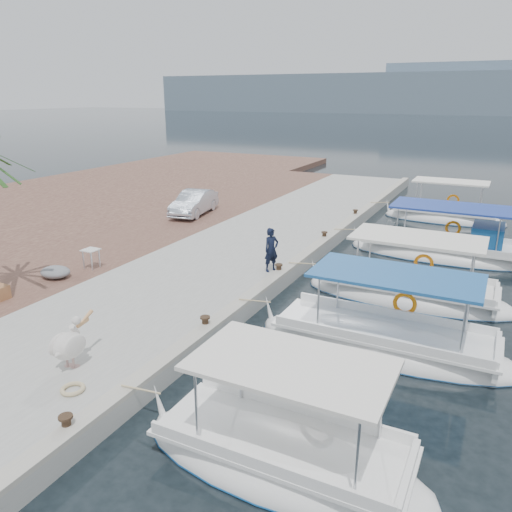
% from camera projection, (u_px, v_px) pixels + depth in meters
% --- Properties ---
extents(ground, '(400.00, 400.00, 0.00)m').
position_uv_depth(ground, '(270.00, 302.00, 16.86)').
color(ground, black).
rests_on(ground, ground).
extents(concrete_quay, '(6.00, 40.00, 0.50)m').
position_uv_depth(concrete_quay, '(256.00, 245.00, 22.31)').
color(concrete_quay, '#9B9B96').
rests_on(concrete_quay, ground).
extents(quay_curb, '(0.44, 40.00, 0.12)m').
position_uv_depth(quay_curb, '(315.00, 246.00, 21.03)').
color(quay_curb, '#A7A394').
rests_on(quay_curb, concrete_quay).
extents(cobblestone_strip, '(4.00, 40.00, 0.50)m').
position_uv_depth(cobblestone_strip, '(165.00, 232.00, 24.44)').
color(cobblestone_strip, brown).
rests_on(cobblestone_strip, ground).
extents(land_backing, '(16.00, 60.00, 0.48)m').
position_uv_depth(land_backing, '(24.00, 212.00, 28.70)').
color(land_backing, brown).
rests_on(land_backing, ground).
extents(fishing_caique_a, '(5.85, 2.25, 2.83)m').
position_uv_depth(fishing_caique_a, '(282.00, 460.00, 9.38)').
color(fishing_caique_a, white).
rests_on(fishing_caique_a, ground).
extents(fishing_caique_b, '(7.20, 2.34, 2.83)m').
position_uv_depth(fishing_caique_b, '(383.00, 345.00, 13.66)').
color(fishing_caique_b, white).
rests_on(fishing_caique_b, ground).
extents(fishing_caique_c, '(7.02, 2.37, 2.83)m').
position_uv_depth(fishing_caique_c, '(407.00, 296.00, 17.04)').
color(fishing_caique_c, white).
rests_on(fishing_caique_c, ground).
extents(fishing_caique_d, '(7.80, 2.62, 2.83)m').
position_uv_depth(fishing_caique_d, '(443.00, 252.00, 21.48)').
color(fishing_caique_d, white).
rests_on(fishing_caique_d, ground).
extents(fishing_caique_e, '(6.44, 2.08, 2.83)m').
position_uv_depth(fishing_caique_e, '(444.00, 219.00, 27.60)').
color(fishing_caique_e, white).
rests_on(fishing_caique_e, ground).
extents(mooring_bollards, '(0.28, 20.28, 0.33)m').
position_uv_depth(mooring_bollards, '(279.00, 268.00, 18.07)').
color(mooring_bollards, black).
rests_on(mooring_bollards, concrete_quay).
extents(pelican, '(0.64, 1.48, 1.14)m').
position_uv_depth(pelican, '(69.00, 344.00, 11.71)').
color(pelican, tan).
rests_on(pelican, concrete_quay).
extents(fisherman, '(0.63, 0.70, 1.62)m').
position_uv_depth(fisherman, '(271.00, 250.00, 18.06)').
color(fisherman, black).
rests_on(fisherman, concrete_quay).
extents(parked_car, '(1.97, 4.04, 1.27)m').
position_uv_depth(parked_car, '(194.00, 203.00, 26.76)').
color(parked_car, silver).
rests_on(parked_car, cobblestone_strip).
extents(tarp_bundle, '(1.10, 0.90, 0.40)m').
position_uv_depth(tarp_bundle, '(55.00, 272.00, 17.60)').
color(tarp_bundle, slate).
rests_on(tarp_bundle, cobblestone_strip).
extents(folding_table, '(0.55, 0.55, 0.73)m').
position_uv_depth(folding_table, '(91.00, 255.00, 18.45)').
color(folding_table, silver).
rests_on(folding_table, cobblestone_strip).
extents(rope_coil, '(0.54, 0.54, 0.10)m').
position_uv_depth(rope_coil, '(73.00, 389.00, 10.88)').
color(rope_coil, '#C6B284').
rests_on(rope_coil, concrete_quay).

